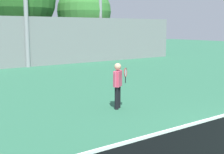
% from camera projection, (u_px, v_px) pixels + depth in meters
% --- Properties ---
extents(tennis_player, '(0.55, 0.52, 1.60)m').
position_uv_depth(tennis_player, '(118.00, 83.00, 10.76)').
color(tennis_player, black).
rests_on(tennis_player, ground_plane).
extents(back_fence, '(29.22, 0.06, 3.59)m').
position_uv_depth(back_fence, '(19.00, 42.00, 21.78)').
color(back_fence, gray).
rests_on(back_fence, ground_plane).
extents(tree_dark_dense, '(4.78, 4.78, 6.61)m').
position_uv_depth(tree_dark_dense, '(84.00, 12.00, 27.65)').
color(tree_dark_dense, brown).
rests_on(tree_dark_dense, ground_plane).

